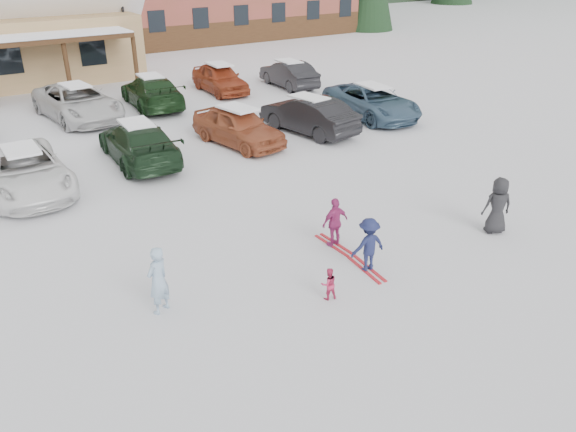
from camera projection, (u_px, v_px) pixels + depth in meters
ground at (301, 270)px, 13.75m from camera, size 160.00×160.00×0.00m
lamp_post at (123, 10)px, 32.99m from camera, size 0.50×0.25×6.61m
adult_skier at (158, 280)px, 11.89m from camera, size 0.68×0.59×1.57m
toddler_red at (329, 284)px, 12.50m from camera, size 0.44×0.38×0.77m
child_navy at (368, 245)px, 13.48m from camera, size 0.95×0.62×1.39m
skis_child_navy at (367, 269)px, 13.78m from camera, size 0.38×1.41×0.03m
child_magenta at (335, 222)px, 14.60m from camera, size 0.80×0.33×1.36m
skis_child_magenta at (334, 245)px, 14.90m from camera, size 0.21×1.40×0.03m
bystander_dark at (498, 206)px, 15.25m from camera, size 0.93×0.80×1.60m
parked_car_2 at (25, 170)px, 17.86m from camera, size 2.44×5.20×1.44m
parked_car_3 at (139, 143)px, 20.31m from camera, size 2.39×5.16×1.46m
parked_car_4 at (238, 126)px, 22.10m from camera, size 2.46×4.61×1.49m
parked_car_5 at (309, 115)px, 23.51m from camera, size 2.31×4.80×1.52m
parked_car_6 at (372, 101)px, 25.66m from camera, size 2.88×5.46×1.46m
parked_car_10 at (78, 102)px, 25.31m from camera, size 3.15×5.87×1.57m
parked_car_11 at (152, 92)px, 27.24m from camera, size 2.63×5.41×1.52m
parked_car_12 at (220, 78)px, 29.99m from camera, size 2.01×4.51×1.51m
parked_car_13 at (289, 74)px, 31.13m from camera, size 1.78×4.41×1.42m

